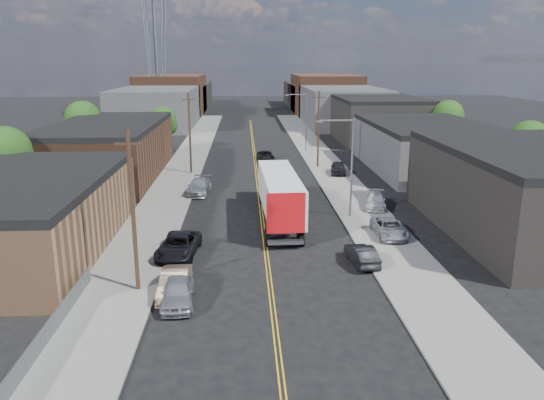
{
  "coord_description": "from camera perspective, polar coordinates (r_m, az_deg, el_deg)",
  "views": [
    {
      "loc": [
        -1.53,
        -20.69,
        13.9
      ],
      "look_at": [
        0.75,
        22.14,
        2.5
      ],
      "focal_mm": 35.0,
      "sensor_mm": 36.0,
      "label": 1
    }
  ],
  "objects": [
    {
      "name": "warehouse_tan",
      "position": [
        43.49,
        -25.18,
        -1.36
      ],
      "size": [
        12.0,
        22.0,
        5.6
      ],
      "color": "brown",
      "rests_on": "ground"
    },
    {
      "name": "tree_right_far",
      "position": [
        87.09,
        18.44,
        8.38
      ],
      "size": [
        4.85,
        4.76,
        7.91
      ],
      "color": "black",
      "rests_on": "ground"
    },
    {
      "name": "utility_pole_right",
      "position": [
        69.93,
        5.02,
        7.63
      ],
      "size": [
        1.6,
        0.26,
        10.0
      ],
      "color": "black",
      "rests_on": "ground"
    },
    {
      "name": "car_ahead_truck",
      "position": [
        75.46,
        -0.7,
        4.77
      ],
      "size": [
        2.41,
        4.78,
        1.3
      ],
      "primitive_type": "imported",
      "rotation": [
        0.0,
        0.0,
        0.06
      ],
      "color": "black",
      "rests_on": "ground"
    },
    {
      "name": "car_left_c",
      "position": [
        39.27,
        -10.03,
        -4.86
      ],
      "size": [
        3.19,
        5.9,
        1.57
      ],
      "primitive_type": "imported",
      "rotation": [
        0.0,
        0.0,
        -0.1
      ],
      "color": "black",
      "rests_on": "ground"
    },
    {
      "name": "streetlight_far",
      "position": [
        81.66,
        3.43,
        8.83
      ],
      "size": [
        3.39,
        0.25,
        9.0
      ],
      "color": "gray",
      "rests_on": "ground"
    },
    {
      "name": "tree_left_mid",
      "position": [
        79.39,
        -19.62,
        7.95
      ],
      "size": [
        5.1,
        5.04,
        8.37
      ],
      "color": "black",
      "rests_on": "ground"
    },
    {
      "name": "skyline_left_a",
      "position": [
        117.58,
        -12.25,
        9.72
      ],
      "size": [
        16.0,
        30.0,
        8.0
      ],
      "primitive_type": "cube",
      "color": "#353537",
      "rests_on": "ground"
    },
    {
      "name": "tree_right_near",
      "position": [
        65.53,
        25.94,
        5.47
      ],
      "size": [
        4.6,
        4.48,
        7.44
      ],
      "color": "black",
      "rests_on": "ground"
    },
    {
      "name": "skyline_right_a",
      "position": [
        118.1,
        7.58,
        9.95
      ],
      "size": [
        16.0,
        30.0,
        8.0
      ],
      "primitive_type": "cube",
      "color": "#353537",
      "rests_on": "ground"
    },
    {
      "name": "industrial_right_b",
      "position": [
        71.55,
        16.27,
        5.57
      ],
      "size": [
        14.0,
        24.0,
        6.1
      ],
      "color": "#353537",
      "rests_on": "ground"
    },
    {
      "name": "ground",
      "position": [
        81.9,
        -1.94,
        5.1
      ],
      "size": [
        260.0,
        260.0,
        0.0
      ],
      "primitive_type": "plane",
      "color": "black",
      "rests_on": "ground"
    },
    {
      "name": "car_right_oncoming",
      "position": [
        37.77,
        9.63,
        -5.81
      ],
      "size": [
        1.86,
        4.32,
        1.38
      ],
      "primitive_type": "imported",
      "rotation": [
        0.0,
        0.0,
        3.24
      ],
      "color": "black",
      "rests_on": "ground"
    },
    {
      "name": "sidewalk_right",
      "position": [
        68.03,
        6.36,
        3.07
      ],
      "size": [
        5.0,
        140.0,
        0.15
      ],
      "primitive_type": "cube",
      "color": "slate",
      "rests_on": "ground"
    },
    {
      "name": "car_right_lot_a",
      "position": [
        43.53,
        12.51,
        -2.96
      ],
      "size": [
        2.27,
        4.87,
        1.35
      ],
      "primitive_type": "imported",
      "rotation": [
        0.0,
        0.0,
        0.01
      ],
      "color": "#B5B8BA",
      "rests_on": "sidewalk_right"
    },
    {
      "name": "centerline",
      "position": [
        67.16,
        -1.68,
        2.94
      ],
      "size": [
        0.32,
        120.0,
        0.01
      ],
      "primitive_type": "cube",
      "color": "gold",
      "rests_on": "ground"
    },
    {
      "name": "car_right_lot_b",
      "position": [
        51.71,
        11.08,
        -0.06
      ],
      "size": [
        2.84,
        4.91,
        1.34
      ],
      "primitive_type": "imported",
      "rotation": [
        0.0,
        0.0,
        -0.22
      ],
      "color": "beige",
      "rests_on": "sidewalk_right"
    },
    {
      "name": "tree_left_near",
      "position": [
        56.11,
        -26.63,
        4.36
      ],
      "size": [
        4.85,
        4.76,
        7.91
      ],
      "color": "black",
      "rests_on": "ground"
    },
    {
      "name": "car_left_b",
      "position": [
        33.02,
        -10.43,
        -8.81
      ],
      "size": [
        1.71,
        4.7,
        1.54
      ],
      "primitive_type": "imported",
      "rotation": [
        0.0,
        0.0,
        -0.02
      ],
      "color": "#876C58",
      "rests_on": "ground"
    },
    {
      "name": "skyline_left_c",
      "position": [
        162.09,
        -9.76,
        11.0
      ],
      "size": [
        16.0,
        40.0,
        7.0
      ],
      "primitive_type": "cube",
      "color": "black",
      "rests_on": "ground"
    },
    {
      "name": "car_left_a",
      "position": [
        31.87,
        -10.11,
        -9.67
      ],
      "size": [
        2.1,
        4.7,
        1.57
      ],
      "primitive_type": "imported",
      "rotation": [
        0.0,
        0.0,
        0.05
      ],
      "color": "#A9ACAE",
      "rests_on": "ground"
    },
    {
      "name": "streetlight_near",
      "position": [
        47.38,
        8.14,
        4.31
      ],
      "size": [
        3.39,
        0.25,
        9.0
      ],
      "color": "gray",
      "rests_on": "ground"
    },
    {
      "name": "utility_pole_left_far",
      "position": [
        66.61,
        -8.83,
        7.15
      ],
      "size": [
        1.6,
        0.26,
        10.0
      ],
      "color": "black",
      "rests_on": "ground"
    },
    {
      "name": "industrial_right_a",
      "position": [
        48.13,
        26.3,
        0.9
      ],
      "size": [
        14.0,
        22.0,
        7.1
      ],
      "color": "black",
      "rests_on": "ground"
    },
    {
      "name": "car_right_lot_c",
      "position": [
        66.26,
        7.14,
        3.45
      ],
      "size": [
        2.36,
        4.61,
        1.5
      ],
      "primitive_type": "imported",
      "rotation": [
        0.0,
        0.0,
        -0.14
      ],
      "color": "black",
      "rests_on": "sidewalk_right"
    },
    {
      "name": "tree_left_far",
      "position": [
        84.14,
        -11.63,
        8.21
      ],
      "size": [
        4.35,
        4.2,
        6.97
      ],
      "color": "black",
      "rests_on": "ground"
    },
    {
      "name": "industrial_right_c",
      "position": [
        96.17,
        11.26,
        8.57
      ],
      "size": [
        14.0,
        22.0,
        7.6
      ],
      "color": "black",
      "rests_on": "ground"
    },
    {
      "name": "skyline_right_b",
      "position": [
        142.61,
        5.75,
        11.23
      ],
      "size": [
        16.0,
        26.0,
        10.0
      ],
      "primitive_type": "cube",
      "color": "#492B1D",
      "rests_on": "ground"
    },
    {
      "name": "warehouse_brown",
      "position": [
        67.59,
        -17.18,
        5.2
      ],
      "size": [
        12.0,
        26.0,
        6.6
      ],
      "color": "#492B1D",
      "rests_on": "ground"
    },
    {
      "name": "semi_truck",
      "position": [
        47.38,
        0.71,
        0.98
      ],
      "size": [
        3.34,
        16.92,
        4.42
      ],
      "rotation": [
        0.0,
        0.0,
        0.04
      ],
      "color": "silver",
      "rests_on": "ground"
    },
    {
      "name": "chainlink_fence",
      "position": [
        29.33,
        -23.19,
        -13.27
      ],
      "size": [
        0.05,
        16.0,
        1.22
      ],
      "color": "slate",
      "rests_on": "ground"
    },
    {
      "name": "skyline_left_b",
      "position": [
        142.18,
        -10.7,
        11.04
      ],
      "size": [
        16.0,
        26.0,
        10.0
      ],
      "primitive_type": "cube",
      "color": "#492B1D",
      "rests_on": "ground"
    },
    {
      "name": "sidewalk_left",
      "position": [
        67.6,
        -9.76,
        2.87
      ],
      "size": [
        5.0,
        140.0,
        0.15
      ],
      "primitive_type": "cube",
      "color": "slate",
      "rests_on": "ground"
    },
    {
      "name": "skyline_right_c",
      "position": [
        162.46,
        4.66,
        11.17
      ],
      "size": [
        16.0,
        40.0,
        7.0
      ],
      "primitive_type": "cube",
      "color": "black",
      "rests_on": "ground"
    },
    {
      "name": "utility_pole_left_near",
      "position": [
        32.61,
        -14.73,
        -1.21
      ],
      "size": [
        1.6,
        0.26,
        10.0
      ],
      "color": "black",
      "rests_on": "ground"
    },
    {
      "name": "car_left_d",
      "position": [
        56.95,
        -7.87,
        1.43
      ],
      "size": [
        2.78,
        5.64,
        1.58
      ],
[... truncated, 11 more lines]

